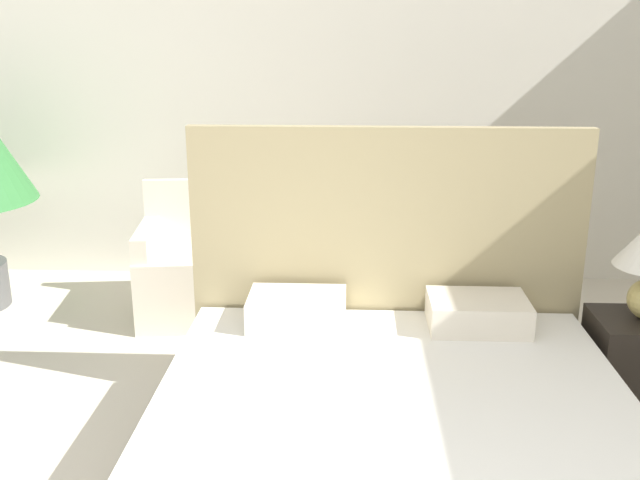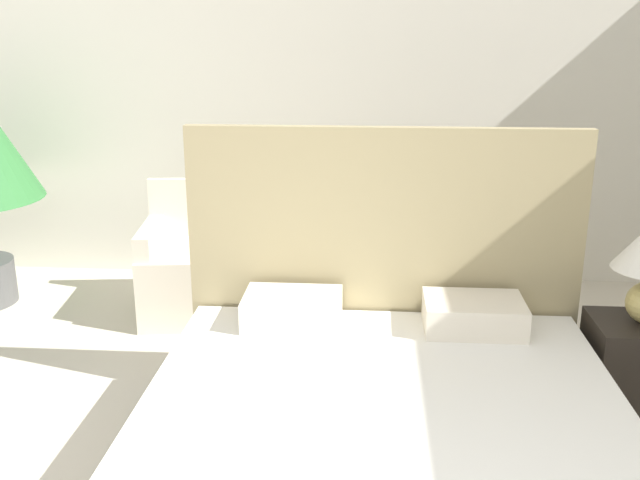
{
  "view_description": "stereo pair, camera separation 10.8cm",
  "coord_description": "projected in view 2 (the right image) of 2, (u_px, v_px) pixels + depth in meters",
  "views": [
    {
      "loc": [
        0.18,
        -0.97,
        1.83
      ],
      "look_at": [
        0.0,
        2.84,
        0.68
      ],
      "focal_mm": 40.0,
      "sensor_mm": 36.0,
      "label": 1
    },
    {
      "loc": [
        0.28,
        -0.96,
        1.83
      ],
      "look_at": [
        0.0,
        2.84,
        0.68
      ],
      "focal_mm": 40.0,
      "sensor_mm": 36.0,
      "label": 2
    }
  ],
  "objects": [
    {
      "name": "armchair_near_window_left",
      "position": [
        196.0,
        273.0,
        4.66
      ],
      "size": [
        0.73,
        0.74,
        0.85
      ],
      "rotation": [
        0.0,
        0.0,
        0.12
      ],
      "color": "beige",
      "rests_on": "ground_plane"
    },
    {
      "name": "bed",
      "position": [
        382.0,
        454.0,
        2.67
      ],
      "size": [
        1.87,
        2.05,
        1.39
      ],
      "color": "#4C4238",
      "rests_on": "ground_plane"
    },
    {
      "name": "armchair_near_window_right",
      "position": [
        352.0,
        277.0,
        4.59
      ],
      "size": [
        0.69,
        0.71,
        0.85
      ],
      "rotation": [
        0.0,
        0.0,
        0.06
      ],
      "color": "beige",
      "rests_on": "ground_plane"
    },
    {
      "name": "wall_back",
      "position": [
        334.0,
        81.0,
        5.07
      ],
      "size": [
        10.0,
        0.06,
        2.9
      ],
      "color": "silver",
      "rests_on": "ground_plane"
    }
  ]
}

